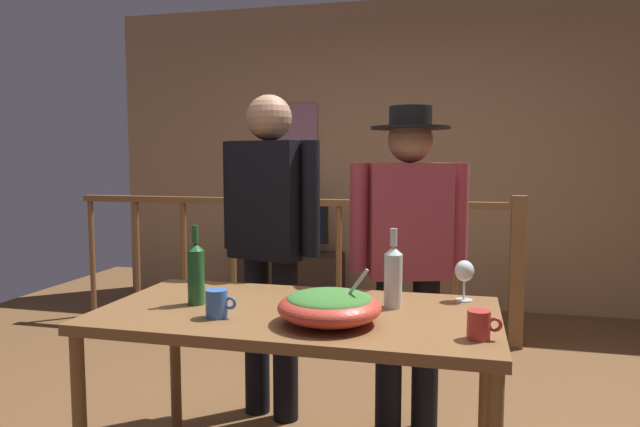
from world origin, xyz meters
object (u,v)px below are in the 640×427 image
mug_red (479,325)px  person_standing_right (409,243)px  wine_glass (464,273)px  mug_blue (217,303)px  framed_picture (295,125)px  serving_table (297,328)px  tv_console (292,280)px  salad_bowl (329,305)px  person_standing_left (270,229)px  flat_screen_tv (291,223)px  stair_railing (343,248)px  wine_bottle_green (196,272)px  wine_bottle_clear (393,275)px

mug_red → person_standing_right: 0.97m
wine_glass → mug_blue: (-0.86, -0.47, -0.06)m
framed_picture → mug_red: framed_picture is taller
framed_picture → person_standing_right: 2.86m
serving_table → person_standing_right: size_ratio=0.94×
mug_red → person_standing_right: person_standing_right is taller
tv_console → mug_red: (1.55, -3.07, 0.57)m
serving_table → tv_console: bearing=107.3°
salad_bowl → mug_blue: salad_bowl is taller
wine_glass → person_standing_left: size_ratio=0.10×
flat_screen_tv → serving_table: bearing=-72.5°
framed_picture → person_standing_right: size_ratio=0.27×
stair_railing → serving_table: 2.18m
serving_table → salad_bowl: salad_bowl is taller
tv_console → wine_glass: bearing=-59.7°
flat_screen_tv → person_standing_right: size_ratio=0.43×
framed_picture → flat_screen_tv: 0.94m
mug_blue → wine_bottle_green: bearing=135.6°
framed_picture → flat_screen_tv: (0.05, -0.32, -0.88)m
serving_table → person_standing_left: bearing=116.4°
framed_picture → person_standing_right: (1.29, -2.44, -0.71)m
wine_bottle_green → mug_blue: (0.16, -0.16, -0.08)m
tv_console → person_standing_left: 2.34m
wine_glass → person_standing_left: 1.05m
flat_screen_tv → mug_blue: 3.07m
stair_railing → mug_red: stair_railing is taller
wine_bottle_green → tv_console: bearing=99.5°
serving_table → wine_bottle_green: wine_bottle_green is taller
framed_picture → mug_blue: framed_picture is taller
salad_bowl → person_standing_right: 0.88m
framed_picture → person_standing_right: framed_picture is taller
flat_screen_tv → person_standing_right: person_standing_right is taller
stair_railing → wine_bottle_clear: stair_railing is taller
tv_console → serving_table: 3.03m
salad_bowl → wine_glass: 0.64m
framed_picture → salad_bowl: framed_picture is taller
person_standing_left → stair_railing: bearing=-76.8°
framed_picture → wine_glass: bearing=-61.5°
tv_console → mug_blue: 3.15m
wine_bottle_green → mug_red: (1.07, -0.19, -0.08)m
salad_bowl → mug_red: (0.50, -0.06, -0.02)m
wine_bottle_clear → wine_bottle_green: size_ratio=0.98×
tv_console → wine_bottle_clear: 3.08m
salad_bowl → wine_glass: (0.46, 0.44, 0.05)m
stair_railing → mug_blue: stair_railing is taller
stair_railing → person_standing_left: (-0.08, -1.46, 0.32)m
mug_red → framed_picture: bearing=115.5°
person_standing_right → serving_table: bearing=47.4°
wine_glass → tv_console: bearing=120.3°
mug_blue → framed_picture: bearing=101.7°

